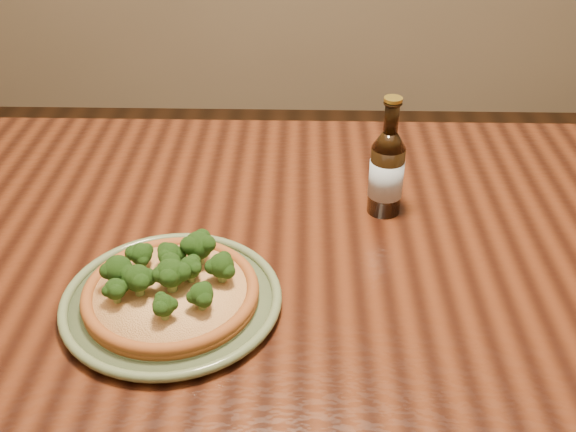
{
  "coord_description": "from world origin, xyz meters",
  "views": [
    {
      "loc": [
        -0.02,
        -0.77,
        1.38
      ],
      "look_at": [
        -0.04,
        0.07,
        0.82
      ],
      "focal_mm": 42.0,
      "sensor_mm": 36.0,
      "label": 1
    }
  ],
  "objects_px": {
    "plate": "(172,300)",
    "beer_bottle": "(387,171)",
    "table": "(314,288)",
    "pizza": "(170,288)"
  },
  "relations": [
    {
      "from": "table",
      "to": "beer_bottle",
      "type": "bearing_deg",
      "value": 40.32
    },
    {
      "from": "table",
      "to": "beer_bottle",
      "type": "relative_size",
      "value": 7.7
    },
    {
      "from": "table",
      "to": "plate",
      "type": "xyz_separation_m",
      "value": [
        -0.2,
        -0.15,
        0.1
      ]
    },
    {
      "from": "plate",
      "to": "table",
      "type": "bearing_deg",
      "value": 37.33
    },
    {
      "from": "plate",
      "to": "pizza",
      "type": "bearing_deg",
      "value": 107.8
    },
    {
      "from": "table",
      "to": "pizza",
      "type": "xyz_separation_m",
      "value": [
        -0.2,
        -0.15,
        0.12
      ]
    },
    {
      "from": "plate",
      "to": "beer_bottle",
      "type": "bearing_deg",
      "value": 38.45
    },
    {
      "from": "table",
      "to": "pizza",
      "type": "height_order",
      "value": "pizza"
    },
    {
      "from": "table",
      "to": "plate",
      "type": "distance_m",
      "value": 0.27
    },
    {
      "from": "table",
      "to": "pizza",
      "type": "bearing_deg",
      "value": -143.2
    }
  ]
}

